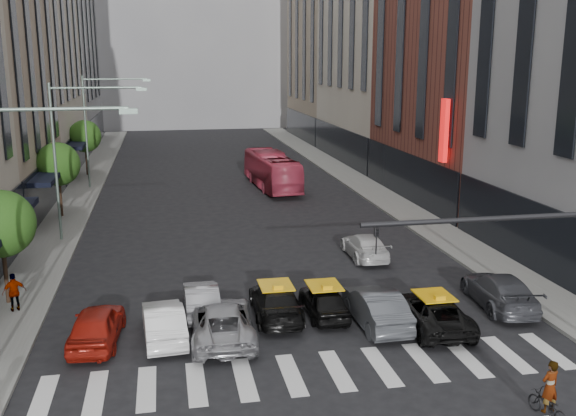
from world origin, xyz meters
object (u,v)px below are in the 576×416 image
motorcycle (548,406)px  pedestrian_far (14,292)px  taxi_center (324,301)px  car_white_front (164,322)px  bus (272,171)px  streetlamp_near (7,200)px  streetlamp_far (97,116)px  taxi_left (276,301)px  streetlamp_mid (71,141)px  car_red (97,325)px

motorcycle → pedestrian_far: pedestrian_far is taller
taxi_center → car_white_front: bearing=8.7°
car_white_front → pedestrian_far: bearing=-35.3°
pedestrian_far → bus: bearing=-143.4°
streetlamp_near → bus: bearing=64.8°
streetlamp_far → pedestrian_far: size_ratio=5.53×
streetlamp_far → streetlamp_near: bearing=-90.0°
streetlamp_far → taxi_left: streetlamp_far is taller
streetlamp_mid → taxi_left: bearing=-55.1°
pedestrian_far → streetlamp_mid: bearing=-118.1°
car_white_front → taxi_left: bearing=-168.4°
car_red → streetlamp_far: bearing=-80.7°
taxi_center → motorcycle: 10.04m
car_red → bus: bus is taller
car_red → bus: bearing=-107.4°
car_red → taxi_center: car_red is taller
streetlamp_near → car_white_front: (4.84, 1.26, -5.21)m
bus → motorcycle: 36.11m
streetlamp_far → bus: streetlamp_far is taller
car_red → bus: (11.43, 28.04, 0.74)m
car_red → taxi_left: (7.03, 1.20, -0.05)m
car_white_front → taxi_left: car_white_front is taller
taxi_center → motorcycle: (4.58, -8.93, -0.24)m
taxi_left → bus: bearing=-97.3°
taxi_left → bus: 27.21m
streetlamp_mid → car_red: (2.38, -14.66, -5.18)m
bus → motorcycle: bus is taller
streetlamp_mid → streetlamp_far: bearing=90.0°
streetlamp_near → motorcycle: bearing=-22.6°
streetlamp_far → taxi_center: (11.38, -29.72, -5.25)m
streetlamp_near → streetlamp_far: size_ratio=1.00×
car_red → car_white_front: bearing=-177.1°
streetlamp_mid → taxi_center: (11.38, -13.72, -5.25)m
car_red → pedestrian_far: size_ratio=2.63×
streetlamp_far → car_red: 31.18m
streetlamp_mid → bus: streetlamp_mid is taller
streetlamp_near → pedestrian_far: streetlamp_near is taller
taxi_left → bus: size_ratio=0.45×
taxi_center → streetlamp_near: bearing=11.1°
streetlamp_far → car_red: streetlamp_far is taller
streetlamp_far → taxi_left: (9.40, -29.46, -5.22)m
car_white_front → bus: bearing=-111.8°
streetlamp_far → bus: 14.74m
streetlamp_near → taxi_left: bearing=15.1°
streetlamp_far → bus: bearing=-10.7°
streetlamp_mid → pedestrian_far: streetlamp_mid is taller
taxi_left → pedestrian_far: 10.91m
taxi_center → motorcycle: size_ratio=2.43×
car_red → car_white_front: car_red is taller
streetlamp_mid → taxi_center: 18.58m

